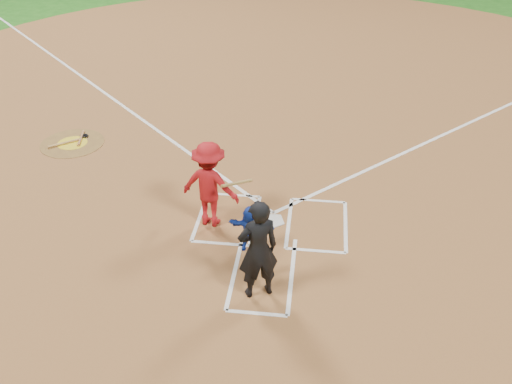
# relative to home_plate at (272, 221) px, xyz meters

# --- Properties ---
(ground) EXTENTS (120.00, 120.00, 0.00)m
(ground) POSITION_rel_home_plate_xyz_m (0.00, 0.00, -0.02)
(ground) COLOR #1D5A16
(ground) RESTS_ON ground
(home_plate_dirt) EXTENTS (28.00, 28.00, 0.01)m
(home_plate_dirt) POSITION_rel_home_plate_xyz_m (0.00, 6.00, -0.01)
(home_plate_dirt) COLOR brown
(home_plate_dirt) RESTS_ON ground
(home_plate) EXTENTS (0.60, 0.60, 0.02)m
(home_plate) POSITION_rel_home_plate_xyz_m (0.00, 0.00, 0.00)
(home_plate) COLOR silver
(home_plate) RESTS_ON home_plate_dirt
(on_deck_circle) EXTENTS (1.70, 1.70, 0.01)m
(on_deck_circle) POSITION_rel_home_plate_xyz_m (-5.71, 2.91, -0.00)
(on_deck_circle) COLOR brown
(on_deck_circle) RESTS_ON home_plate_dirt
(on_deck_logo) EXTENTS (0.80, 0.80, 0.00)m
(on_deck_logo) POSITION_rel_home_plate_xyz_m (-5.71, 2.91, 0.00)
(on_deck_logo) COLOR gold
(on_deck_logo) RESTS_ON on_deck_circle
(on_deck_bat_a) EXTENTS (0.24, 0.84, 0.06)m
(on_deck_bat_a) POSITION_rel_home_plate_xyz_m (-5.56, 3.16, 0.03)
(on_deck_bat_a) COLOR #A2673B
(on_deck_bat_a) RESTS_ON on_deck_circle
(on_deck_bat_b) EXTENTS (0.69, 0.58, 0.06)m
(on_deck_bat_b) POSITION_rel_home_plate_xyz_m (-5.91, 2.81, 0.03)
(on_deck_bat_b) COLOR #AA7B3E
(on_deck_bat_b) RESTS_ON on_deck_circle
(bat_weight_donut) EXTENTS (0.19, 0.19, 0.05)m
(bat_weight_donut) POSITION_rel_home_plate_xyz_m (-5.51, 3.31, 0.03)
(bat_weight_donut) COLOR black
(bat_weight_donut) RESTS_ON on_deck_circle
(catcher) EXTENTS (0.99, 0.44, 1.03)m
(catcher) POSITION_rel_home_plate_xyz_m (-0.34, -1.02, 0.51)
(catcher) COLOR #1432A3
(catcher) RESTS_ON home_plate_dirt
(umpire) EXTENTS (0.87, 0.75, 2.02)m
(umpire) POSITION_rel_home_plate_xyz_m (-0.04, -2.27, 1.00)
(umpire) COLOR black
(umpire) RESTS_ON home_plate_dirt
(chalk_markings) EXTENTS (28.35, 17.32, 0.01)m
(chalk_markings) POSITION_rel_home_plate_xyz_m (0.00, 5.29, -0.01)
(chalk_markings) COLOR white
(chalk_markings) RESTS_ON home_plate_dirt
(batter_at_plate) EXTENTS (1.57, 0.98, 1.92)m
(batter_at_plate) POSITION_rel_home_plate_xyz_m (-1.30, -0.20, 0.95)
(batter_at_plate) COLOR #A51217
(batter_at_plate) RESTS_ON home_plate_dirt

